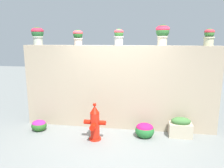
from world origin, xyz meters
TOP-DOWN VIEW (x-y plane):
  - ground_plane at (0.00, 0.00)m, footprint 24.00×24.00m
  - stone_wall at (0.00, 1.10)m, footprint 4.80×0.34m
  - potted_plant_0 at (-2.09, 1.12)m, footprint 0.31×0.31m
  - potted_plant_1 at (-1.01, 1.10)m, footprint 0.24×0.24m
  - potted_plant_2 at (0.01, 1.08)m, footprint 0.24×0.24m
  - potted_plant_3 at (1.04, 1.13)m, footprint 0.32×0.32m
  - potted_plant_4 at (2.08, 1.14)m, footprint 0.25×0.25m
  - fire_hydrant at (-0.41, 0.26)m, footprint 0.50×0.40m
  - flower_bush_left at (-1.91, 0.53)m, footprint 0.38×0.34m
  - flower_bush_right at (0.70, 0.56)m, footprint 0.44×0.39m
  - planter_box at (1.52, 0.73)m, footprint 0.52×0.29m

SIDE VIEW (x-z plane):
  - ground_plane at x=0.00m, z-range 0.00..0.00m
  - flower_bush_left at x=-1.91m, z-range 0.01..0.28m
  - flower_bush_right at x=0.70m, z-range 0.01..0.36m
  - planter_box at x=1.52m, z-range -0.01..0.46m
  - fire_hydrant at x=-0.41m, z-range -0.04..0.81m
  - stone_wall at x=0.00m, z-range 0.00..2.09m
  - potted_plant_4 at x=2.08m, z-range 2.12..2.51m
  - potted_plant_1 at x=-1.01m, z-range 2.13..2.50m
  - potted_plant_2 at x=0.01m, z-range 2.12..2.52m
  - potted_plant_0 at x=-2.09m, z-range 2.14..2.59m
  - potted_plant_3 at x=1.04m, z-range 2.15..2.64m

